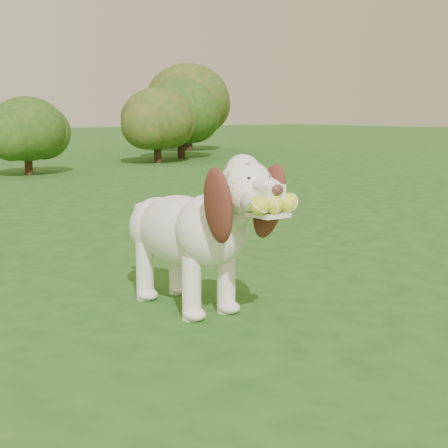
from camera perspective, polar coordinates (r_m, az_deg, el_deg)
ground at (r=4.03m, az=0.11°, el=-5.10°), size 80.00×80.00×0.00m
dog at (r=3.45m, az=-2.47°, el=-0.19°), size 0.44×1.25×0.82m
shrub_f at (r=15.22m, az=-3.60°, el=9.30°), size 1.67×1.67×1.74m
shrub_h at (r=18.32m, az=-3.02°, el=10.29°), size 2.20×2.20×2.27m
shrub_c at (r=11.52m, az=-16.06°, el=7.60°), size 1.22×1.22×1.26m
shrub_d at (r=13.82m, az=-5.58°, el=8.69°), size 1.44×1.44×1.49m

